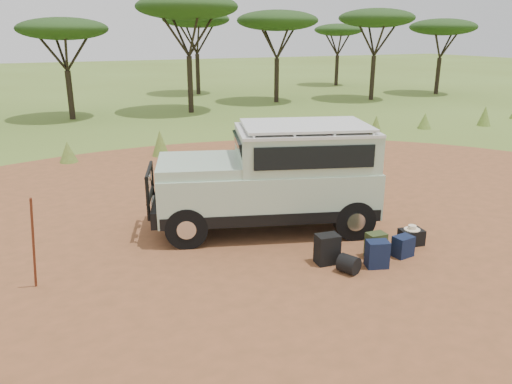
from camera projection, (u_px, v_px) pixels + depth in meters
name	position (u px, v px, depth m)	size (l,w,h in m)	color
ground	(275.00, 252.00, 9.80)	(140.00, 140.00, 0.00)	#596F27
dirt_clearing	(275.00, 252.00, 9.80)	(23.00, 23.00, 0.01)	brown
grass_fringe	(165.00, 145.00, 17.21)	(36.60, 1.60, 0.90)	#596F27
acacia_treeline	(115.00, 17.00, 25.72)	(46.70, 13.20, 6.26)	black
safari_vehicle	(274.00, 180.00, 10.68)	(5.03, 3.20, 2.30)	#A5BFA3
walking_staff	(33.00, 244.00, 8.13)	(0.04, 0.04, 1.68)	maroon
backpack_black	(327.00, 249.00, 9.25)	(0.42, 0.31, 0.57)	black
backpack_navy	(377.00, 254.00, 9.11)	(0.39, 0.28, 0.51)	#13223B
backpack_olive	(376.00, 245.00, 9.52)	(0.36, 0.26, 0.49)	#31411E
duffel_navy	(403.00, 246.00, 9.56)	(0.37, 0.27, 0.41)	#13223B
hard_case	(411.00, 237.00, 10.10)	(0.46, 0.33, 0.33)	black
stuff_sack	(349.00, 264.00, 8.92)	(0.34, 0.34, 0.34)	black
safari_hat	(412.00, 228.00, 10.04)	(0.32, 0.32, 0.09)	beige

